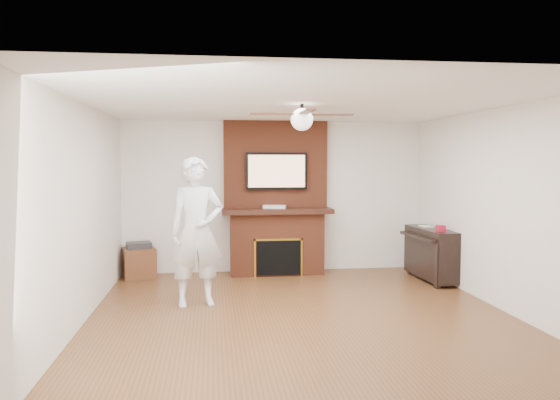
{
  "coord_description": "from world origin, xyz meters",
  "views": [
    {
      "loc": [
        -1.05,
        -6.29,
        1.83
      ],
      "look_at": [
        -0.14,
        0.9,
        1.32
      ],
      "focal_mm": 35.0,
      "sensor_mm": 36.0,
      "label": 1
    }
  ],
  "objects": [
    {
      "name": "candle_cream",
      "position": [
        0.15,
        2.33,
        0.05
      ],
      "size": [
        0.07,
        0.07,
        0.1
      ],
      "primitive_type": "cylinder",
      "color": "#FEF6CA",
      "rests_on": "ground"
    },
    {
      "name": "fireplace",
      "position": [
        0.0,
        2.55,
        1.0
      ],
      "size": [
        1.78,
        0.64,
        2.5
      ],
      "color": "brown",
      "rests_on": "ground"
    },
    {
      "name": "ceiling_fan",
      "position": [
        -0.0,
        0.0,
        2.33
      ],
      "size": [
        1.21,
        1.21,
        0.31
      ],
      "color": "black",
      "rests_on": "room_shell"
    },
    {
      "name": "room_shell",
      "position": [
        0.0,
        0.0,
        1.25
      ],
      "size": [
        5.36,
        5.86,
        2.86
      ],
      "color": "#523018",
      "rests_on": "ground"
    },
    {
      "name": "piano",
      "position": [
        2.3,
        1.68,
        0.43
      ],
      "size": [
        0.52,
        1.25,
        0.89
      ],
      "rotation": [
        0.0,
        0.0,
        0.06
      ],
      "color": "black",
      "rests_on": "ground"
    },
    {
      "name": "cable_box",
      "position": [
        -0.04,
        2.45,
        1.11
      ],
      "size": [
        0.4,
        0.28,
        0.05
      ],
      "primitive_type": "cube",
      "rotation": [
        0.0,
        0.0,
        -0.23
      ],
      "color": "silver",
      "rests_on": "fireplace"
    },
    {
      "name": "candle_green",
      "position": [
        0.06,
        2.32,
        0.05
      ],
      "size": [
        0.07,
        0.07,
        0.1
      ],
      "primitive_type": "cylinder",
      "color": "#3D772F",
      "rests_on": "ground"
    },
    {
      "name": "tv",
      "position": [
        0.0,
        2.5,
        1.68
      ],
      "size": [
        1.0,
        0.08,
        0.6
      ],
      "color": "black",
      "rests_on": "fireplace"
    },
    {
      "name": "side_table",
      "position": [
        -2.2,
        2.48,
        0.26
      ],
      "size": [
        0.59,
        0.59,
        0.56
      ],
      "rotation": [
        0.0,
        0.0,
        0.26
      ],
      "color": "#572E18",
      "rests_on": "ground"
    },
    {
      "name": "candle_blue",
      "position": [
        0.2,
        2.38,
        0.04
      ],
      "size": [
        0.06,
        0.06,
        0.08
      ],
      "primitive_type": "cylinder",
      "color": "#33429B",
      "rests_on": "ground"
    },
    {
      "name": "person",
      "position": [
        -1.24,
        0.66,
        0.94
      ],
      "size": [
        0.77,
        0.58,
        1.89
      ],
      "primitive_type": "imported",
      "rotation": [
        0.0,
        0.0,
        0.19
      ],
      "color": "silver",
      "rests_on": "ground"
    },
    {
      "name": "candle_orange",
      "position": [
        -0.18,
        2.34,
        0.07
      ],
      "size": [
        0.06,
        0.06,
        0.13
      ],
      "primitive_type": "cylinder",
      "color": "orange",
      "rests_on": "ground"
    }
  ]
}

